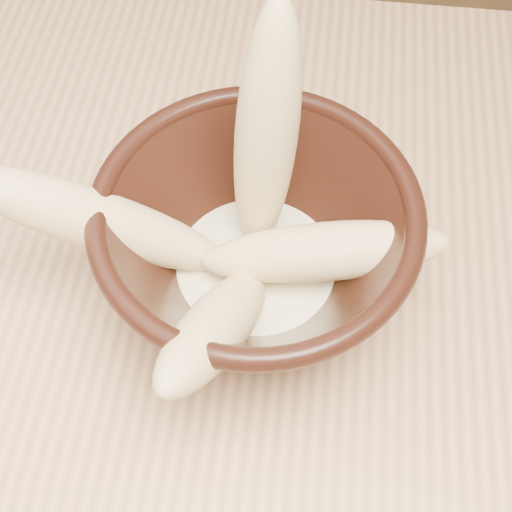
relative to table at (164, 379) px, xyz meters
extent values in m
cube|color=#DFA87A|center=(0.00, 0.00, 0.06)|extent=(1.20, 0.80, 0.04)
cylinder|color=black|center=(0.07, 0.05, 0.08)|extent=(0.10, 0.10, 0.01)
cylinder|color=black|center=(0.07, 0.05, 0.11)|extent=(0.09, 0.09, 0.01)
torus|color=black|center=(0.07, 0.05, 0.19)|extent=(0.22, 0.22, 0.01)
cylinder|color=#F1ECC2|center=(0.07, 0.05, 0.12)|extent=(0.12, 0.12, 0.02)
ellipsoid|color=#DEBF83|center=(0.07, 0.08, 0.22)|extent=(0.06, 0.09, 0.20)
ellipsoid|color=#DEBF83|center=(-0.03, 0.04, 0.18)|extent=(0.19, 0.06, 0.14)
ellipsoid|color=#DEBF83|center=(0.12, 0.04, 0.16)|extent=(0.17, 0.06, 0.07)
ellipsoid|color=#DEBF83|center=(0.06, -0.03, 0.16)|extent=(0.08, 0.15, 0.11)
camera|label=1|loc=(0.10, -0.21, 0.56)|focal=50.00mm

